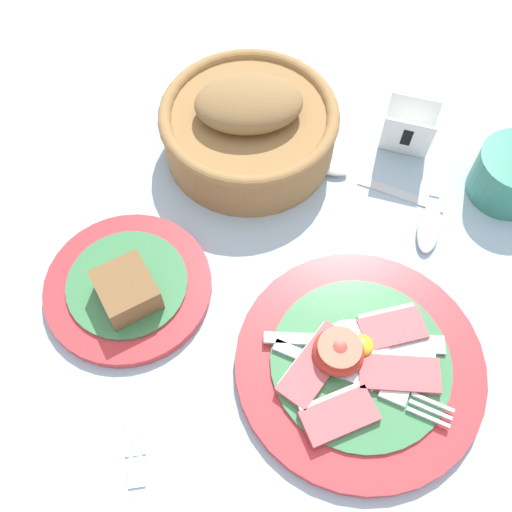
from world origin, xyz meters
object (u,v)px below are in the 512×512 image
at_px(bread_plate, 127,287).
at_px(number_card, 407,131).
at_px(sugar_cup, 512,174).
at_px(bread_basket, 248,125).
at_px(teaspoon_by_saucer, 341,172).
at_px(breakfast_plate, 357,363).
at_px(teaspoon_near_cup, 431,210).

relative_size(bread_plate, number_card, 2.49).
relative_size(sugar_cup, bread_basket, 0.42).
height_order(sugar_cup, teaspoon_by_saucer, sugar_cup).
bearing_deg(breakfast_plate, number_card, 87.66).
relative_size(breakfast_plate, bread_basket, 1.18).
bearing_deg(bread_plate, sugar_cup, 30.93).
relative_size(number_card, teaspoon_by_saucer, 0.38).
xyz_separation_m(bread_plate, bread_basket, (0.08, 0.23, 0.03)).
distance_m(bread_plate, teaspoon_near_cup, 0.36).
distance_m(breakfast_plate, sugar_cup, 0.30).
relative_size(breakfast_plate, number_card, 3.47).
bearing_deg(number_card, sugar_cup, -11.09).
height_order(breakfast_plate, bread_plate, bread_plate).
bearing_deg(sugar_cup, teaspoon_near_cup, -147.04).
relative_size(sugar_cup, number_card, 1.24).
distance_m(bread_basket, number_card, 0.19).
distance_m(breakfast_plate, teaspoon_by_saucer, 0.25).
xyz_separation_m(breakfast_plate, bread_plate, (-0.26, 0.03, 0.00)).
xyz_separation_m(breakfast_plate, bread_basket, (-0.18, 0.25, 0.03)).
relative_size(number_card, teaspoon_near_cup, 0.38).
relative_size(breakfast_plate, teaspoon_near_cup, 1.32).
height_order(teaspoon_by_saucer, teaspoon_near_cup, same).
height_order(bread_basket, teaspoon_by_saucer, bread_basket).
xyz_separation_m(bread_basket, teaspoon_by_saucer, (0.12, -0.01, -0.04)).
xyz_separation_m(bread_plate, sugar_cup, (0.40, 0.24, 0.02)).
bearing_deg(breakfast_plate, bread_plate, 173.97).
bearing_deg(bread_plate, bread_basket, 70.66).
xyz_separation_m(bread_basket, teaspoon_near_cup, (0.23, -0.04, -0.04)).
bearing_deg(bread_basket, bread_plate, -109.34).
bearing_deg(number_card, breakfast_plate, -89.42).
bearing_deg(bread_plate, teaspoon_near_cup, 30.38).
xyz_separation_m(breakfast_plate, teaspoon_by_saucer, (-0.06, 0.24, -0.01)).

